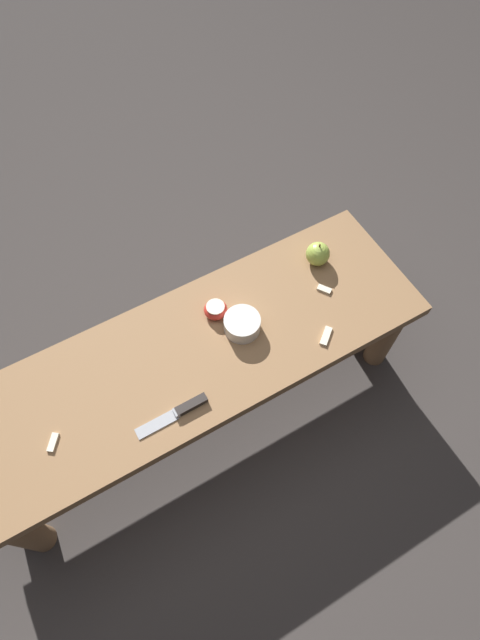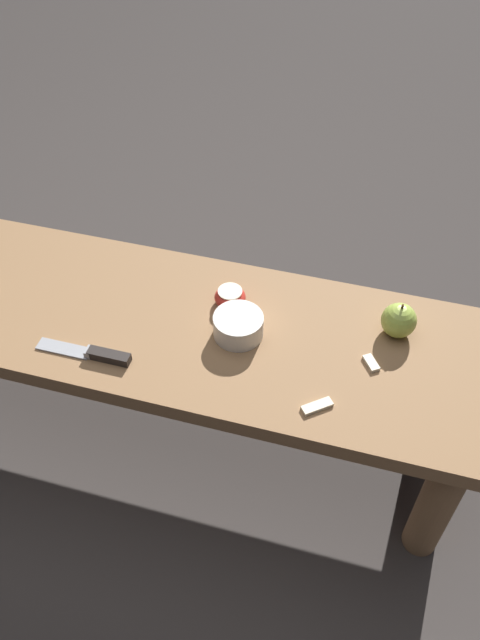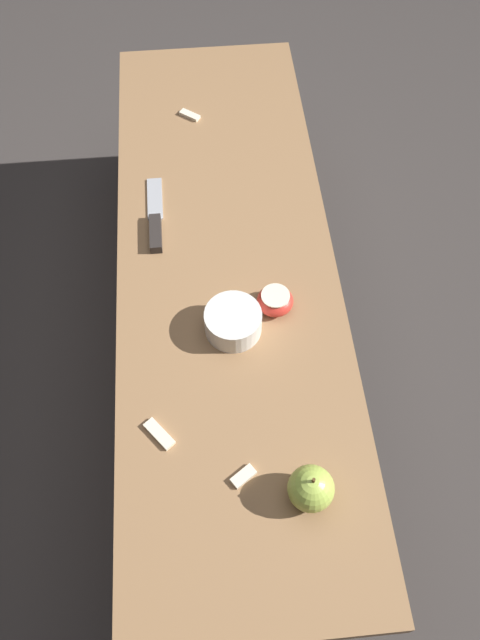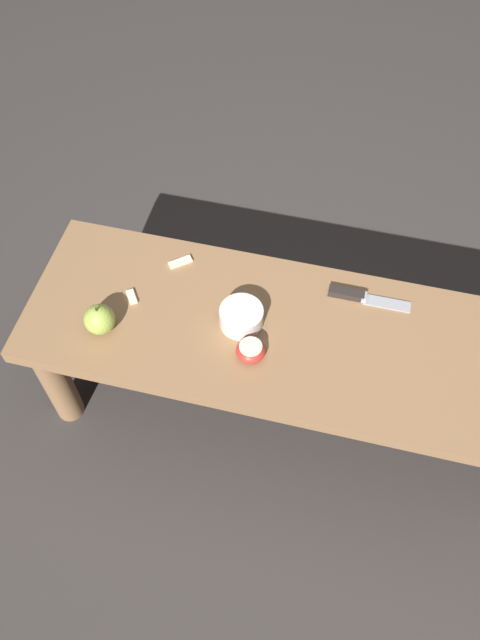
{
  "view_description": "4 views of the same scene",
  "coord_description": "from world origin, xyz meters",
  "px_view_note": "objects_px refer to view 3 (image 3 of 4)",
  "views": [
    {
      "loc": [
        -0.18,
        -0.6,
        1.69
      ],
      "look_at": [
        0.16,
        0.01,
        0.43
      ],
      "focal_mm": 28.0,
      "sensor_mm": 36.0,
      "label": 1
    },
    {
      "loc": [
        0.41,
        -0.86,
        1.39
      ],
      "look_at": [
        0.16,
        0.01,
        0.43
      ],
      "focal_mm": 35.0,
      "sensor_mm": 36.0,
      "label": 2
    },
    {
      "loc": [
        0.76,
        -0.04,
        1.41
      ],
      "look_at": [
        0.16,
        0.01,
        0.43
      ],
      "focal_mm": 35.0,
      "sensor_mm": 36.0,
      "label": 3
    },
    {
      "loc": [
        -0.03,
        0.82,
        1.67
      ],
      "look_at": [
        0.16,
        0.01,
        0.43
      ],
      "focal_mm": 35.0,
      "sensor_mm": 36.0,
      "label": 4
    }
  ],
  "objects_px": {
    "apple_cut": "(275,301)",
    "apple_whole": "(311,488)",
    "wooden_bench": "(227,281)",
    "bowl": "(232,322)",
    "knife": "(155,224)"
  },
  "relations": [
    {
      "from": "apple_cut",
      "to": "apple_whole",
      "type": "bearing_deg",
      "value": 1.71
    },
    {
      "from": "wooden_bench",
      "to": "apple_cut",
      "type": "bearing_deg",
      "value": 35.17
    },
    {
      "from": "apple_whole",
      "to": "bowl",
      "type": "xyz_separation_m",
      "value": [
        -0.32,
        -0.1,
        -0.01
      ]
    },
    {
      "from": "knife",
      "to": "bowl",
      "type": "xyz_separation_m",
      "value": [
        0.26,
        0.14,
        0.02
      ]
    },
    {
      "from": "wooden_bench",
      "to": "apple_cut",
      "type": "height_order",
      "value": "apple_cut"
    },
    {
      "from": "apple_cut",
      "to": "wooden_bench",
      "type": "bearing_deg",
      "value": -144.83
    },
    {
      "from": "apple_cut",
      "to": "bowl",
      "type": "height_order",
      "value": "bowl"
    },
    {
      "from": "wooden_bench",
      "to": "knife",
      "type": "distance_m",
      "value": 0.19
    },
    {
      "from": "bowl",
      "to": "wooden_bench",
      "type": "bearing_deg",
      "value": 178.97
    },
    {
      "from": "knife",
      "to": "apple_cut",
      "type": "relative_size",
      "value": 2.96
    },
    {
      "from": "apple_cut",
      "to": "knife",
      "type": "bearing_deg",
      "value": -134.79
    },
    {
      "from": "apple_whole",
      "to": "apple_cut",
      "type": "relative_size",
      "value": 1.21
    },
    {
      "from": "wooden_bench",
      "to": "apple_cut",
      "type": "xyz_separation_m",
      "value": [
        0.12,
        0.08,
        0.09
      ]
    },
    {
      "from": "wooden_bench",
      "to": "apple_whole",
      "type": "bearing_deg",
      "value": 11.03
    },
    {
      "from": "apple_whole",
      "to": "apple_cut",
      "type": "xyz_separation_m",
      "value": [
        -0.37,
        -0.01,
        -0.02
      ]
    }
  ]
}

